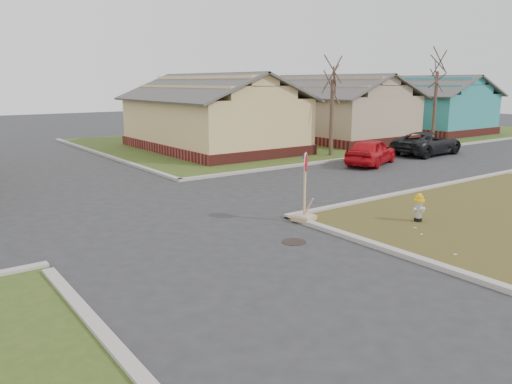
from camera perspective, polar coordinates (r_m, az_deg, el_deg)
ground at (r=12.37m, az=-5.01°, el=-7.01°), size 120.00×120.00×0.00m
verge_far_right at (r=39.81m, az=8.87°, el=6.42°), size 37.00×19.00×0.05m
curbs at (r=16.68m, az=-13.95°, el=-2.19°), size 80.00×40.00×0.12m
manhole at (r=13.20m, az=4.36°, el=-5.70°), size 0.64×0.64×0.01m
side_house_yellow at (r=31.02m, az=-5.08°, el=8.85°), size 7.60×11.60×4.70m
side_house_tan at (r=37.17m, az=8.41°, el=9.36°), size 7.60×11.60×4.70m
side_house_teal at (r=44.74m, az=17.74°, el=9.41°), size 7.60×11.60×4.70m
tree_mid_right at (r=28.49m, az=8.63°, el=8.37°), size 0.22×0.22×4.20m
tree_far_right at (r=36.37m, az=19.75°, el=9.09°), size 0.22×0.22×4.76m
fire_hydrant at (r=15.57m, az=18.12°, el=-1.52°), size 0.32×0.32×0.86m
stop_sign at (r=14.96m, az=5.55°, el=-1.59°), size 0.59×0.57×2.07m
red_sedan at (r=25.96m, az=13.01°, el=4.54°), size 4.29×2.97×1.36m
dark_pickup at (r=30.55m, az=19.00°, el=5.29°), size 4.86×2.46×1.32m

